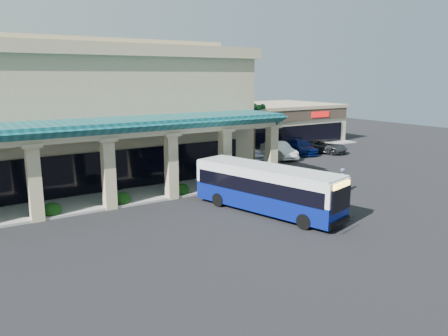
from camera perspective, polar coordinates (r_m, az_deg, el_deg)
ground at (r=28.65m, az=3.27°, el=-5.49°), size 110.00×110.00×0.00m
main_building at (r=39.03m, az=-20.79°, el=6.92°), size 30.80×14.80×11.35m
arcade at (r=30.53m, az=-16.71°, el=0.63°), size 30.00×6.20×5.70m
strip_mall at (r=57.66m, az=3.79°, el=5.83°), size 22.50×12.50×4.90m
palm_0 at (r=41.57m, az=3.91°, el=4.63°), size 2.40×2.40×6.60m
palm_1 at (r=44.61m, az=2.64°, el=4.63°), size 2.40×2.40×5.80m
broadleaf_tree at (r=47.78m, az=-2.82°, el=4.52°), size 2.60×2.60×4.81m
transit_bus at (r=27.84m, az=5.59°, el=-2.84°), size 5.20×10.99×2.99m
pedestrian at (r=33.71m, az=15.24°, el=-1.58°), size 0.78×0.81×1.87m
car_silver at (r=44.91m, az=3.20°, el=1.92°), size 1.86×4.53×1.54m
car_white at (r=46.49m, az=7.19°, el=2.31°), size 2.74×5.50×1.73m
car_red at (r=49.76m, az=10.13°, el=2.75°), size 3.82×5.75×1.55m
car_gray at (r=50.74m, az=12.91°, el=2.75°), size 4.29×5.76×1.45m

